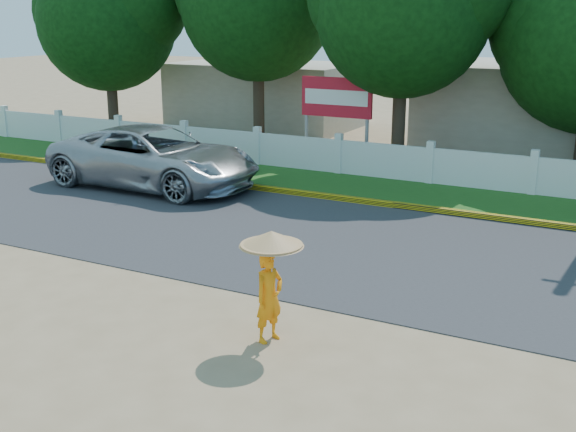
{
  "coord_description": "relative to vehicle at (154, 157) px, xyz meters",
  "views": [
    {
      "loc": [
        6.11,
        -9.63,
        5.04
      ],
      "look_at": [
        0.0,
        2.0,
        1.3
      ],
      "focal_mm": 45.0,
      "sensor_mm": 36.0,
      "label": 1
    }
  ],
  "objects": [
    {
      "name": "monk_with_parasol",
      "position": [
        8.08,
        -7.5,
        0.3
      ],
      "size": [
        1.0,
        1.0,
        1.82
      ],
      "color": "orange",
      "rests_on": "ground"
    },
    {
      "name": "curb",
      "position": [
        7.09,
        1.02,
        -0.81
      ],
      "size": [
        40.0,
        0.18,
        0.16
      ],
      "primitive_type": "cube",
      "color": "yellow",
      "rests_on": "ground"
    },
    {
      "name": "building_near",
      "position": [
        10.09,
        10.97,
        0.71
      ],
      "size": [
        10.0,
        6.0,
        3.2
      ],
      "primitive_type": "cube",
      "color": "#B7AD99",
      "rests_on": "ground"
    },
    {
      "name": "building_far",
      "position": [
        -2.91,
        11.97,
        0.51
      ],
      "size": [
        8.0,
        5.0,
        2.8
      ],
      "primitive_type": "cube",
      "color": "#B7AD99",
      "rests_on": "ground"
    },
    {
      "name": "fence",
      "position": [
        7.09,
        4.17,
        -0.34
      ],
      "size": [
        40.0,
        0.1,
        1.1
      ],
      "primitive_type": "cube",
      "color": "silver",
      "rests_on": "ground"
    },
    {
      "name": "tree_row",
      "position": [
        7.33,
        7.33,
        4.07
      ],
      "size": [
        34.31,
        7.94,
        8.74
      ],
      "color": "#473828",
      "rests_on": "ground"
    },
    {
      "name": "billboard",
      "position": [
        3.5,
        5.27,
        1.25
      ],
      "size": [
        2.5,
        0.13,
        2.95
      ],
      "color": "gray",
      "rests_on": "ground"
    },
    {
      "name": "road",
      "position": [
        7.09,
        -2.53,
        -0.88
      ],
      "size": [
        60.0,
        7.0,
        0.02
      ],
      "primitive_type": "cube",
      "color": "#38383A",
      "rests_on": "ground"
    },
    {
      "name": "grass_verge",
      "position": [
        7.09,
        2.72,
        -0.88
      ],
      "size": [
        60.0,
        3.5,
        0.03
      ],
      "primitive_type": "cube",
      "color": "#2D601E",
      "rests_on": "ground"
    },
    {
      "name": "ground",
      "position": [
        7.09,
        -7.03,
        -0.89
      ],
      "size": [
        120.0,
        120.0,
        0.0
      ],
      "primitive_type": "plane",
      "color": "#9E8460",
      "rests_on": "ground"
    },
    {
      "name": "vehicle",
      "position": [
        0.0,
        0.0,
        0.0
      ],
      "size": [
        6.47,
        3.06,
        1.78
      ],
      "primitive_type": "imported",
      "rotation": [
        0.0,
        0.0,
        1.55
      ],
      "color": "#A2A6AA",
      "rests_on": "ground"
    }
  ]
}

